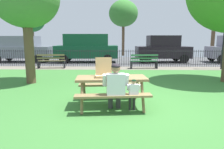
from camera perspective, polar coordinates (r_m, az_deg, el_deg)
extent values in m
cube|color=#3D7C36|center=(7.36, 5.87, -4.06)|extent=(28.00, 11.91, 0.02)
cube|color=gray|center=(12.52, 4.02, 1.73)|extent=(28.00, 1.40, 0.01)
cube|color=#515154|center=(16.66, 3.37, 3.74)|extent=(28.00, 6.94, 0.01)
cube|color=olive|center=(5.37, -0.14, -1.02)|extent=(1.86, 0.92, 0.06)
cube|color=olive|center=(4.85, 0.32, -5.83)|extent=(1.82, 0.44, 0.05)
cube|color=olive|center=(6.01, -0.51, -2.76)|extent=(1.82, 0.44, 0.05)
cylinder|color=olive|center=(5.06, -8.26, -6.29)|extent=(0.11, 0.44, 0.74)
cylinder|color=olive|center=(5.86, -7.65, -4.05)|extent=(0.11, 0.44, 0.74)
cylinder|color=olive|center=(5.16, 8.42, -5.98)|extent=(0.11, 0.44, 0.74)
cylinder|color=olive|center=(5.94, 6.73, -3.82)|extent=(0.11, 0.44, 0.74)
cube|color=tan|center=(5.38, -2.30, -0.61)|extent=(0.46, 0.46, 0.01)
cube|color=silver|center=(5.38, -2.31, -0.53)|extent=(0.42, 0.42, 0.00)
cube|color=tan|center=(5.17, -2.31, -0.72)|extent=(0.43, 0.04, 0.04)
cube|color=tan|center=(5.58, -2.30, 0.06)|extent=(0.43, 0.04, 0.04)
cube|color=tan|center=(5.38, -4.55, -0.33)|extent=(0.04, 0.43, 0.04)
cube|color=tan|center=(5.38, -0.06, -0.30)|extent=(0.04, 0.43, 0.04)
cube|color=tan|center=(5.56, -2.32, 2.51)|extent=(0.44, 0.07, 0.43)
cylinder|color=tan|center=(5.38, -2.31, -0.48)|extent=(0.37, 0.37, 0.01)
cylinder|color=#F9D678|center=(5.38, -2.31, -0.41)|extent=(0.34, 0.34, 0.00)
pyramid|color=#E8C65A|center=(5.41, 1.93, -0.55)|extent=(0.22, 0.17, 0.01)
cube|color=tan|center=(5.44, 0.97, -0.45)|extent=(0.07, 0.14, 0.02)
cylinder|color=#3D3D3D|center=(5.31, -0.43, -6.91)|extent=(0.12, 0.12, 0.44)
cylinder|color=#3D3D3D|center=(5.04, -0.29, -4.87)|extent=(0.19, 0.43, 0.15)
cylinder|color=#3D3D3D|center=(5.33, 1.74, -6.86)|extent=(0.12, 0.12, 0.44)
cylinder|color=#3D3D3D|center=(5.06, 1.98, -4.83)|extent=(0.19, 0.43, 0.15)
cube|color=silver|center=(4.79, 1.06, -2.83)|extent=(0.44, 0.26, 0.52)
cylinder|color=silver|center=(4.80, -2.08, -1.53)|extent=(0.11, 0.22, 0.31)
cylinder|color=silver|center=(4.85, 4.08, -1.44)|extent=(0.11, 0.22, 0.31)
sphere|color=#8C6647|center=(4.74, 1.06, 1.71)|extent=(0.21, 0.21, 0.21)
ellipsoid|color=black|center=(4.73, 1.07, 2.29)|extent=(0.21, 0.20, 0.12)
cylinder|color=#252525|center=(5.17, 4.95, -7.44)|extent=(0.06, 0.06, 0.44)
cylinder|color=#252525|center=(5.00, 5.18, -5.22)|extent=(0.10, 0.22, 0.08)
cylinder|color=#252525|center=(5.18, 6.07, -7.40)|extent=(0.06, 0.06, 0.44)
cylinder|color=#252525|center=(5.02, 6.33, -5.19)|extent=(0.10, 0.22, 0.08)
cube|color=silver|center=(4.87, 5.99, -4.20)|extent=(0.22, 0.13, 0.27)
cylinder|color=silver|center=(4.87, 4.41, -3.56)|extent=(0.06, 0.11, 0.16)
cylinder|color=silver|center=(4.91, 7.47, -3.49)|extent=(0.06, 0.11, 0.16)
sphere|color=tan|center=(4.84, 6.01, -1.95)|extent=(0.11, 0.11, 0.11)
ellipsoid|color=black|center=(4.83, 6.02, -1.66)|extent=(0.11, 0.10, 0.06)
cylinder|color=black|center=(13.12, 3.93, 6.42)|extent=(21.76, 0.03, 0.03)
cylinder|color=black|center=(13.19, 3.89, 2.86)|extent=(21.76, 0.03, 0.03)
cylinder|color=black|center=(15.09, -28.16, 4.03)|extent=(0.02, 0.02, 1.07)
cylinder|color=black|center=(15.02, -27.70, 4.04)|extent=(0.02, 0.02, 1.07)
cylinder|color=black|center=(14.95, -27.22, 4.06)|extent=(0.02, 0.02, 1.07)
cylinder|color=black|center=(14.89, -26.75, 4.07)|extent=(0.02, 0.02, 1.07)
cylinder|color=black|center=(14.82, -26.27, 4.09)|extent=(0.02, 0.02, 1.07)
cylinder|color=black|center=(14.76, -25.78, 4.10)|extent=(0.02, 0.02, 1.07)
cylinder|color=black|center=(14.69, -25.30, 4.12)|extent=(0.02, 0.02, 1.07)
cylinder|color=black|center=(14.63, -24.80, 4.14)|extent=(0.02, 0.02, 1.07)
cylinder|color=black|center=(14.57, -24.31, 4.15)|extent=(0.02, 0.02, 1.07)
cylinder|color=black|center=(14.51, -23.81, 4.17)|extent=(0.02, 0.02, 1.07)
cylinder|color=black|center=(14.45, -23.30, 4.18)|extent=(0.02, 0.02, 1.07)
cylinder|color=black|center=(14.39, -22.79, 4.20)|extent=(0.02, 0.02, 1.07)
cylinder|color=black|center=(14.34, -22.28, 4.21)|extent=(0.02, 0.02, 1.07)
cylinder|color=black|center=(14.28, -21.76, 4.22)|extent=(0.02, 0.02, 1.07)
cylinder|color=black|center=(14.23, -21.24, 4.24)|extent=(0.02, 0.02, 1.07)
cylinder|color=black|center=(14.17, -20.71, 4.25)|extent=(0.02, 0.02, 1.07)
cylinder|color=black|center=(14.12, -20.18, 4.26)|extent=(0.02, 0.02, 1.07)
cylinder|color=black|center=(14.07, -19.65, 4.28)|extent=(0.02, 0.02, 1.07)
cylinder|color=black|center=(14.02, -19.11, 4.29)|extent=(0.02, 0.02, 1.07)
cylinder|color=black|center=(13.97, -18.57, 4.30)|extent=(0.02, 0.02, 1.07)
cylinder|color=black|center=(13.93, -18.03, 4.32)|extent=(0.02, 0.02, 1.07)
cylinder|color=black|center=(13.88, -17.48, 4.33)|extent=(0.02, 0.02, 1.07)
cylinder|color=black|center=(13.83, -16.93, 4.34)|extent=(0.02, 0.02, 1.07)
cylinder|color=black|center=(13.79, -16.37, 4.35)|extent=(0.02, 0.02, 1.07)
cylinder|color=black|center=(13.75, -15.82, 4.36)|extent=(0.02, 0.02, 1.07)
cylinder|color=black|center=(13.71, -15.25, 4.37)|extent=(0.02, 0.02, 1.07)
cylinder|color=black|center=(13.67, -14.69, 4.38)|extent=(0.02, 0.02, 1.07)
cylinder|color=black|center=(13.63, -14.12, 4.39)|extent=(0.02, 0.02, 1.07)
cylinder|color=black|center=(13.59, -13.55, 4.40)|extent=(0.02, 0.02, 1.07)
cylinder|color=black|center=(13.56, -12.97, 4.41)|extent=(0.02, 0.02, 1.07)
cylinder|color=black|center=(13.53, -12.39, 4.42)|extent=(0.02, 0.02, 1.07)
cylinder|color=black|center=(13.49, -11.81, 4.43)|extent=(0.02, 0.02, 1.07)
cylinder|color=black|center=(13.46, -11.23, 4.43)|extent=(0.02, 0.02, 1.07)
cylinder|color=black|center=(13.43, -10.64, 4.44)|extent=(0.02, 0.02, 1.07)
cylinder|color=black|center=(13.40, -10.06, 4.45)|extent=(0.02, 0.02, 1.07)
cylinder|color=black|center=(13.38, -9.46, 4.46)|extent=(0.02, 0.02, 1.07)
cylinder|color=black|center=(13.35, -8.87, 4.46)|extent=(0.02, 0.02, 1.07)
cylinder|color=black|center=(13.33, -8.27, 4.47)|extent=(0.02, 0.02, 1.07)
cylinder|color=black|center=(13.30, -7.68, 4.47)|extent=(0.02, 0.02, 1.07)
cylinder|color=black|center=(13.28, -7.08, 4.48)|extent=(0.02, 0.02, 1.07)
cylinder|color=black|center=(13.26, -6.48, 4.48)|extent=(0.02, 0.02, 1.07)
cylinder|color=black|center=(13.24, -5.87, 4.49)|extent=(0.02, 0.02, 1.07)
cylinder|color=black|center=(13.23, -5.27, 4.49)|extent=(0.02, 0.02, 1.07)
cylinder|color=black|center=(13.21, -4.66, 4.49)|extent=(0.02, 0.02, 1.07)
cylinder|color=black|center=(13.20, -4.05, 4.49)|extent=(0.02, 0.02, 1.07)
cylinder|color=black|center=(13.19, -3.44, 4.50)|extent=(0.02, 0.02, 1.07)
cylinder|color=black|center=(13.17, -2.83, 4.50)|extent=(0.02, 0.02, 1.07)
cylinder|color=black|center=(13.16, -2.22, 4.50)|extent=(0.02, 0.02, 1.07)
cylinder|color=black|center=(13.16, -1.61, 4.50)|extent=(0.02, 0.02, 1.07)
cylinder|color=black|center=(13.15, -1.00, 4.50)|extent=(0.02, 0.02, 1.07)
cylinder|color=black|center=(13.15, -0.38, 4.50)|extent=(0.02, 0.02, 1.07)
cylinder|color=black|center=(13.14, 0.23, 4.50)|extent=(0.02, 0.02, 1.07)
cylinder|color=black|center=(13.14, 0.84, 4.49)|extent=(0.02, 0.02, 1.07)
cylinder|color=black|center=(13.14, 1.46, 4.49)|extent=(0.02, 0.02, 1.07)
cylinder|color=black|center=(13.14, 2.07, 4.49)|extent=(0.02, 0.02, 1.07)
cylinder|color=black|center=(13.14, 2.68, 4.49)|extent=(0.02, 0.02, 1.07)
cylinder|color=black|center=(13.15, 3.30, 4.48)|extent=(0.02, 0.02, 1.07)
cylinder|color=black|center=(13.15, 3.91, 4.48)|extent=(0.02, 0.02, 1.07)
cylinder|color=black|center=(13.16, 4.52, 4.47)|extent=(0.02, 0.02, 1.07)
cylinder|color=black|center=(13.17, 5.14, 4.47)|extent=(0.02, 0.02, 1.07)
cylinder|color=black|center=(13.18, 5.75, 4.46)|extent=(0.02, 0.02, 1.07)
cylinder|color=black|center=(13.19, 6.36, 4.45)|extent=(0.02, 0.02, 1.07)
cylinder|color=black|center=(13.20, 6.96, 4.45)|extent=(0.02, 0.02, 1.07)
cylinder|color=black|center=(13.22, 7.57, 4.44)|extent=(0.02, 0.02, 1.07)
cylinder|color=black|center=(13.23, 8.18, 4.43)|extent=(0.02, 0.02, 1.07)
cylinder|color=black|center=(13.25, 8.78, 4.42)|extent=(0.02, 0.02, 1.07)
cylinder|color=black|center=(13.27, 9.39, 4.42)|extent=(0.02, 0.02, 1.07)
cylinder|color=black|center=(13.29, 9.99, 4.41)|extent=(0.02, 0.02, 1.07)
cylinder|color=black|center=(13.31, 10.59, 4.40)|extent=(0.02, 0.02, 1.07)
cylinder|color=black|center=(13.33, 11.18, 4.39)|extent=(0.02, 0.02, 1.07)
cylinder|color=black|center=(13.36, 11.78, 4.38)|extent=(0.02, 0.02, 1.07)
cylinder|color=black|center=(13.38, 12.37, 4.36)|extent=(0.02, 0.02, 1.07)
cylinder|color=black|center=(13.41, 12.96, 4.35)|extent=(0.02, 0.02, 1.07)
cylinder|color=black|center=(13.44, 13.55, 4.34)|extent=(0.02, 0.02, 1.07)
cylinder|color=black|center=(13.47, 14.13, 4.33)|extent=(0.02, 0.02, 1.07)
cylinder|color=black|center=(13.50, 14.72, 4.32)|extent=(0.02, 0.02, 1.07)
cylinder|color=black|center=(13.53, 15.30, 4.30)|extent=(0.02, 0.02, 1.07)
cylinder|color=black|center=(13.57, 15.87, 4.29)|extent=(0.02, 0.02, 1.07)
cylinder|color=black|center=(13.60, 16.45, 4.28)|extent=(0.02, 0.02, 1.07)
cylinder|color=black|center=(13.64, 17.02, 4.26)|extent=(0.02, 0.02, 1.07)
cylinder|color=black|center=(13.68, 17.59, 4.25)|extent=(0.02, 0.02, 1.07)
cylinder|color=black|center=(13.72, 18.15, 4.23)|extent=(0.02, 0.02, 1.07)
cylinder|color=black|center=(13.76, 18.71, 4.22)|extent=(0.02, 0.02, 1.07)
cylinder|color=black|center=(13.80, 19.27, 4.20)|extent=(0.02, 0.02, 1.07)
cylinder|color=black|center=(13.85, 19.82, 4.19)|extent=(0.02, 0.02, 1.07)
cylinder|color=black|center=(13.89, 20.37, 4.17)|extent=(0.02, 0.02, 1.07)
cylinder|color=black|center=(13.94, 20.92, 4.16)|extent=(0.02, 0.02, 1.07)
cylinder|color=black|center=(13.99, 21.46, 4.14)|extent=(0.02, 0.02, 1.07)
cylinder|color=black|center=(14.03, 22.00, 4.12)|extent=(0.02, 0.02, 1.07)
cylinder|color=black|center=(14.08, 22.54, 4.11)|extent=(0.02, 0.02, 1.07)
cylinder|color=black|center=(14.14, 23.07, 4.09)|extent=(0.02, 0.02, 1.07)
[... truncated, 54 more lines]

